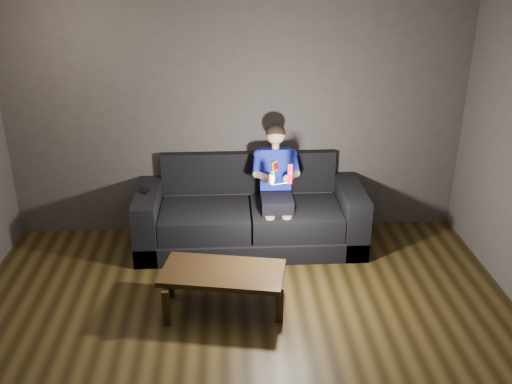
{
  "coord_description": "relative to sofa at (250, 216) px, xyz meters",
  "views": [
    {
      "loc": [
        -0.12,
        -3.48,
        3.06
      ],
      "look_at": [
        0.15,
        1.55,
        0.85
      ],
      "focal_mm": 40.0,
      "sensor_mm": 36.0,
      "label": 1
    }
  ],
  "objects": [
    {
      "name": "floor",
      "position": [
        -0.12,
        -2.14,
        -0.31
      ],
      "size": [
        5.0,
        5.0,
        0.0
      ],
      "primitive_type": "plane",
      "color": "black",
      "rests_on": "ground"
    },
    {
      "name": "wii_remote_black",
      "position": [
        -1.09,
        -0.09,
        0.37
      ],
      "size": [
        0.05,
        0.15,
        0.03
      ],
      "color": "black",
      "rests_on": "sofa"
    },
    {
      "name": "sofa",
      "position": [
        0.0,
        0.0,
        0.0
      ],
      "size": [
        2.42,
        1.05,
        0.94
      ],
      "color": "black",
      "rests_on": "floor"
    },
    {
      "name": "nunchuk_white",
      "position": [
        0.19,
        -0.53,
        0.66
      ],
      "size": [
        0.06,
        0.09,
        0.15
      ],
      "color": "white",
      "rests_on": "child"
    },
    {
      "name": "child",
      "position": [
        0.28,
        -0.07,
        0.48
      ],
      "size": [
        0.5,
        0.61,
        1.22
      ],
      "color": "black",
      "rests_on": "sofa"
    },
    {
      "name": "back_wall",
      "position": [
        -0.12,
        0.36,
        1.04
      ],
      "size": [
        5.0,
        0.04,
        2.7
      ],
      "primitive_type": "cube",
      "color": "#3A3431",
      "rests_on": "ground"
    },
    {
      "name": "coffee_table",
      "position": [
        -0.3,
        -1.27,
        0.04
      ],
      "size": [
        1.16,
        0.73,
        0.39
      ],
      "color": "black",
      "rests_on": "floor"
    },
    {
      "name": "ceiling",
      "position": [
        -0.12,
        -2.14,
        2.39
      ],
      "size": [
        5.0,
        5.0,
        0.02
      ],
      "primitive_type": "cube",
      "color": "beige",
      "rests_on": "back_wall"
    },
    {
      "name": "wii_remote_red",
      "position": [
        0.37,
        -0.54,
        0.71
      ],
      "size": [
        0.06,
        0.08,
        0.2
      ],
      "color": "red",
      "rests_on": "child"
    }
  ]
}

